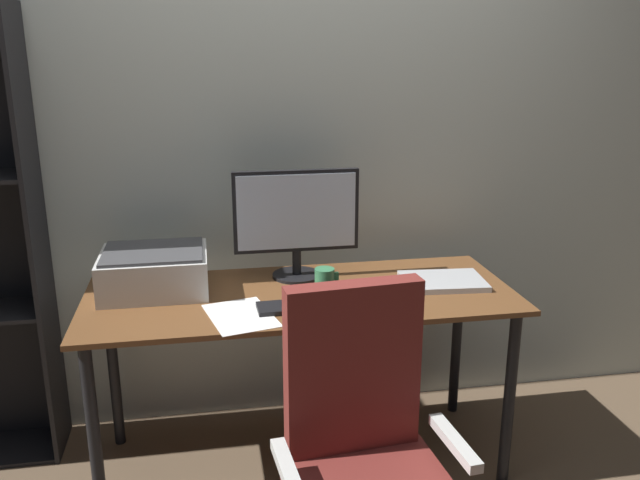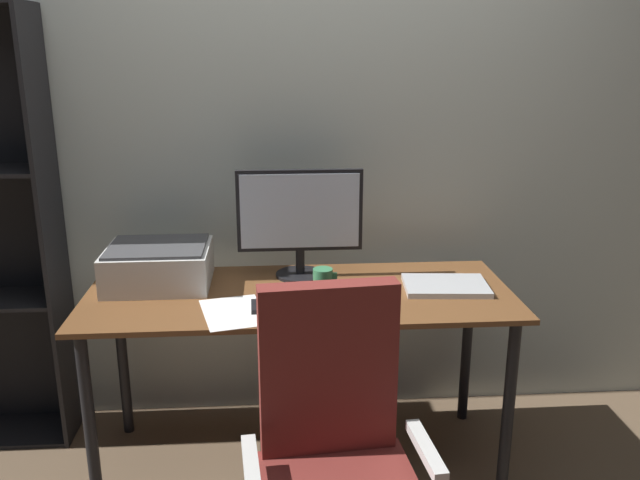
{
  "view_description": "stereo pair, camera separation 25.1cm",
  "coord_description": "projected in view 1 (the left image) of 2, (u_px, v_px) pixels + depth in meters",
  "views": [
    {
      "loc": [
        -0.34,
        -2.33,
        1.65
      ],
      "look_at": [
        0.08,
        0.05,
        0.93
      ],
      "focal_mm": 36.93,
      "sensor_mm": 36.0,
      "label": 1
    },
    {
      "loc": [
        -0.09,
        -2.36,
        1.65
      ],
      "look_at": [
        0.08,
        0.05,
        0.93
      ],
      "focal_mm": 36.93,
      "sensor_mm": 36.0,
      "label": 2
    }
  ],
  "objects": [
    {
      "name": "back_wall",
      "position": [
        283.0,
        130.0,
        2.82
      ],
      "size": [
        6.4,
        0.1,
        2.6
      ],
      "primitive_type": "cube",
      "color": "beige",
      "rests_on": "ground"
    },
    {
      "name": "printer",
      "position": [
        154.0,
        271.0,
        2.52
      ],
      "size": [
        0.4,
        0.34,
        0.16
      ],
      "color": "silver",
      "rests_on": "desk"
    },
    {
      "name": "desk",
      "position": [
        301.0,
        314.0,
        2.54
      ],
      "size": [
        1.63,
        0.66,
        0.74
      ],
      "color": "brown",
      "rests_on": "ground"
    },
    {
      "name": "monitor",
      "position": [
        296.0,
        217.0,
        2.62
      ],
      "size": [
        0.5,
        0.2,
        0.44
      ],
      "color": "black",
      "rests_on": "desk"
    },
    {
      "name": "mouse",
      "position": [
        350.0,
        299.0,
        2.41
      ],
      "size": [
        0.07,
        0.1,
        0.03
      ],
      "primitive_type": "cube",
      "rotation": [
        0.0,
        0.0,
        -0.15
      ],
      "color": "black",
      "rests_on": "desk"
    },
    {
      "name": "ground_plane",
      "position": [
        302.0,
        460.0,
        2.72
      ],
      "size": [
        12.0,
        12.0,
        0.0
      ],
      "primitive_type": "plane",
      "color": "brown"
    },
    {
      "name": "keyboard",
      "position": [
        298.0,
        306.0,
        2.36
      ],
      "size": [
        0.29,
        0.12,
        0.02
      ],
      "primitive_type": "cube",
      "rotation": [
        0.0,
        0.0,
        0.03
      ],
      "color": "black",
      "rests_on": "desk"
    },
    {
      "name": "laptop",
      "position": [
        443.0,
        281.0,
        2.61
      ],
      "size": [
        0.34,
        0.26,
        0.02
      ],
      "primitive_type": "cube",
      "rotation": [
        0.0,
        0.0,
        -0.08
      ],
      "color": "#B7BABC",
      "rests_on": "desk"
    },
    {
      "name": "paper_sheet",
      "position": [
        241.0,
        316.0,
        2.3
      ],
      "size": [
        0.27,
        0.34,
        0.0
      ],
      "primitive_type": "cube",
      "rotation": [
        0.0,
        0.0,
        0.23
      ],
      "color": "white",
      "rests_on": "desk"
    },
    {
      "name": "coffee_mug",
      "position": [
        325.0,
        281.0,
        2.49
      ],
      "size": [
        0.09,
        0.08,
        0.1
      ],
      "color": "#387F51",
      "rests_on": "desk"
    }
  ]
}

